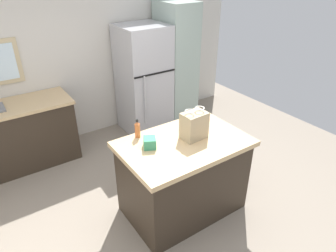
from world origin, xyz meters
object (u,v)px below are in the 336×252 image
(kitchen_island, at_px, (183,176))
(tall_cabinet, at_px, (176,65))
(bottle, at_px, (137,129))
(small_box, at_px, (150,143))
(shopping_bag, at_px, (194,125))
(refrigerator, at_px, (144,80))

(kitchen_island, xyz_separation_m, tall_cabinet, (1.28, 1.95, 0.55))
(bottle, bearing_deg, tall_cabinet, 44.25)
(tall_cabinet, relative_size, small_box, 15.11)
(bottle, bearing_deg, shopping_bag, -35.32)
(refrigerator, height_order, tall_cabinet, tall_cabinet)
(refrigerator, xyz_separation_m, bottle, (-0.99, -1.59, 0.14))
(kitchen_island, bearing_deg, bottle, 134.69)
(tall_cabinet, distance_m, bottle, 2.28)
(shopping_bag, distance_m, small_box, 0.51)
(tall_cabinet, relative_size, bottle, 9.63)
(kitchen_island, bearing_deg, small_box, 162.50)
(refrigerator, relative_size, small_box, 12.96)
(kitchen_island, xyz_separation_m, bottle, (-0.35, 0.36, 0.55))
(shopping_bag, height_order, bottle, shopping_bag)
(refrigerator, distance_m, bottle, 1.88)
(kitchen_island, relative_size, shopping_bag, 3.99)
(kitchen_island, distance_m, refrigerator, 2.09)
(kitchen_island, distance_m, bottle, 0.74)
(small_box, distance_m, bottle, 0.25)
(small_box, bearing_deg, kitchen_island, -17.50)
(kitchen_island, relative_size, tall_cabinet, 0.66)
(kitchen_island, xyz_separation_m, refrigerator, (0.64, 1.95, 0.41))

